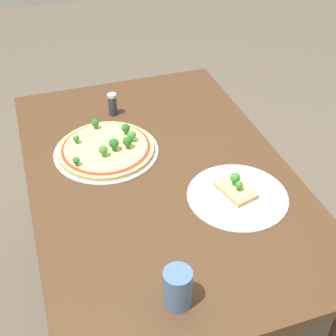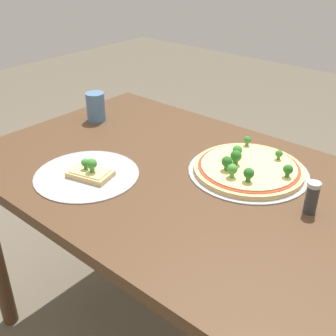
{
  "view_description": "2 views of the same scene",
  "coord_description": "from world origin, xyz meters",
  "px_view_note": "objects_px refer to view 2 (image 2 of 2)",
  "views": [
    {
      "loc": [
        -1.15,
        0.35,
        1.74
      ],
      "look_at": [
        -0.02,
        -0.03,
        0.79
      ],
      "focal_mm": 50.0,
      "sensor_mm": 36.0,
      "label": 1
    },
    {
      "loc": [
        0.71,
        -0.86,
        1.41
      ],
      "look_at": [
        -0.02,
        -0.03,
        0.79
      ],
      "focal_mm": 45.0,
      "sensor_mm": 36.0,
      "label": 2
    }
  ],
  "objects_px": {
    "pizza_tray_whole": "(248,168)",
    "condiment_shaker": "(312,197)",
    "pizza_tray_slice": "(88,174)",
    "drinking_cup": "(96,107)",
    "dining_table": "(177,200)"
  },
  "relations": [
    {
      "from": "dining_table",
      "to": "drinking_cup",
      "type": "distance_m",
      "value": 0.54
    },
    {
      "from": "pizza_tray_whole",
      "to": "condiment_shaker",
      "type": "bearing_deg",
      "value": -18.32
    },
    {
      "from": "pizza_tray_whole",
      "to": "condiment_shaker",
      "type": "relative_size",
      "value": 4.08
    },
    {
      "from": "pizza_tray_whole",
      "to": "drinking_cup",
      "type": "xyz_separation_m",
      "value": [
        -0.66,
        -0.03,
        0.04
      ]
    },
    {
      "from": "pizza_tray_whole",
      "to": "drinking_cup",
      "type": "relative_size",
      "value": 3.31
    },
    {
      "from": "pizza_tray_whole",
      "to": "pizza_tray_slice",
      "type": "distance_m",
      "value": 0.48
    },
    {
      "from": "drinking_cup",
      "to": "condiment_shaker",
      "type": "distance_m",
      "value": 0.9
    },
    {
      "from": "drinking_cup",
      "to": "condiment_shaker",
      "type": "xyz_separation_m",
      "value": [
        0.9,
        -0.05,
        -0.01
      ]
    },
    {
      "from": "pizza_tray_slice",
      "to": "drinking_cup",
      "type": "relative_size",
      "value": 2.85
    },
    {
      "from": "pizza_tray_slice",
      "to": "condiment_shaker",
      "type": "distance_m",
      "value": 0.64
    },
    {
      "from": "pizza_tray_whole",
      "to": "condiment_shaker",
      "type": "xyz_separation_m",
      "value": [
        0.23,
        -0.08,
        0.03
      ]
    },
    {
      "from": "drinking_cup",
      "to": "dining_table",
      "type": "bearing_deg",
      "value": -12.6
    },
    {
      "from": "pizza_tray_slice",
      "to": "drinking_cup",
      "type": "bearing_deg",
      "value": 135.77
    },
    {
      "from": "pizza_tray_whole",
      "to": "drinking_cup",
      "type": "bearing_deg",
      "value": -177.56
    },
    {
      "from": "dining_table",
      "to": "pizza_tray_slice",
      "type": "distance_m",
      "value": 0.29
    }
  ]
}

